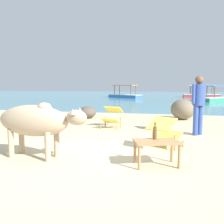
# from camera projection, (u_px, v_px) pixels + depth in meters

# --- Properties ---
(sand_beach) EXTENTS (18.00, 14.00, 0.04)m
(sand_beach) POSITION_uv_depth(u_px,v_px,m) (95.00, 155.00, 5.08)
(sand_beach) COLOR #CCB78E
(sand_beach) RESTS_ON ground
(water_surface) EXTENTS (60.00, 36.00, 0.03)m
(water_surface) POSITION_uv_depth(u_px,v_px,m) (155.00, 97.00, 26.41)
(water_surface) COLOR teal
(water_surface) RESTS_ON ground
(cow) EXTENTS (1.90, 0.72, 1.06)m
(cow) POSITION_uv_depth(u_px,v_px,m) (35.00, 121.00, 4.77)
(cow) COLOR tan
(cow) RESTS_ON sand_beach
(low_bench_table) EXTENTS (0.86, 0.66, 0.44)m
(low_bench_table) POSITION_uv_depth(u_px,v_px,m) (157.00, 145.00, 4.30)
(low_bench_table) COLOR #A37A4C
(low_bench_table) RESTS_ON sand_beach
(bottle) EXTENTS (0.07, 0.07, 0.30)m
(bottle) POSITION_uv_depth(u_px,v_px,m) (155.00, 133.00, 4.38)
(bottle) COLOR brown
(bottle) RESTS_ON low_bench_table
(deck_chair_near) EXTENTS (0.82, 0.92, 0.68)m
(deck_chair_near) POSITION_uv_depth(u_px,v_px,m) (165.00, 131.00, 5.46)
(deck_chair_near) COLOR #A37A4C
(deck_chair_near) RESTS_ON sand_beach
(deck_chair_far) EXTENTS (0.62, 0.82, 0.68)m
(deck_chair_far) POSITION_uv_depth(u_px,v_px,m) (112.00, 116.00, 8.06)
(deck_chair_far) COLOR #A37A4C
(deck_chair_far) RESTS_ON sand_beach
(person_standing) EXTENTS (0.39, 0.38, 1.62)m
(person_standing) POSITION_uv_depth(u_px,v_px,m) (199.00, 101.00, 6.84)
(person_standing) COLOR #334C99
(person_standing) RESTS_ON sand_beach
(shore_rock_large) EXTENTS (1.21, 1.31, 0.80)m
(shore_rock_large) POSITION_uv_depth(u_px,v_px,m) (183.00, 109.00, 9.94)
(shore_rock_large) COLOR #756651
(shore_rock_large) RESTS_ON sand_beach
(shore_rock_medium) EXTENTS (0.95, 0.98, 0.49)m
(shore_rock_medium) POSITION_uv_depth(u_px,v_px,m) (87.00, 112.00, 10.29)
(shore_rock_medium) COLOR brown
(shore_rock_medium) RESTS_ON sand_beach
(boat_green) EXTENTS (3.55, 3.25, 1.29)m
(boat_green) POSITION_uv_depth(u_px,v_px,m) (220.00, 98.00, 20.49)
(boat_green) COLOR #338E66
(boat_green) RESTS_ON water_surface
(boat_red) EXTENTS (3.71, 1.30, 1.29)m
(boat_red) POSITION_uv_depth(u_px,v_px,m) (201.00, 95.00, 25.98)
(boat_red) COLOR #C63833
(boat_red) RESTS_ON water_surface
(boat_blue) EXTENTS (3.75, 2.86, 1.29)m
(boat_blue) POSITION_uv_depth(u_px,v_px,m) (125.00, 95.00, 25.64)
(boat_blue) COLOR #3866B7
(boat_blue) RESTS_ON water_surface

